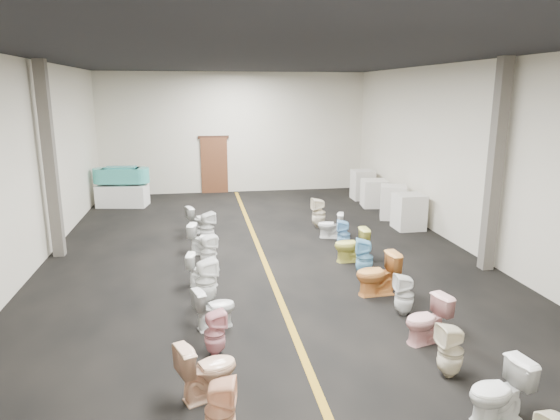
# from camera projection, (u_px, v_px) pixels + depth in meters

# --- Properties ---
(floor) EXTENTS (16.00, 16.00, 0.00)m
(floor) POSITION_uv_depth(u_px,v_px,m) (263.00, 258.00, 11.69)
(floor) COLOR black
(floor) RESTS_ON ground
(ceiling) EXTENTS (16.00, 16.00, 0.00)m
(ceiling) POSITION_uv_depth(u_px,v_px,m) (261.00, 58.00, 10.64)
(ceiling) COLOR black
(ceiling) RESTS_ON ground
(wall_back) EXTENTS (10.00, 0.00, 10.00)m
(wall_back) POSITION_uv_depth(u_px,v_px,m) (235.00, 133.00, 18.84)
(wall_back) COLOR beige
(wall_back) RESTS_ON ground
(wall_front) EXTENTS (10.00, 0.00, 10.00)m
(wall_front) POSITION_uv_depth(u_px,v_px,m) (411.00, 322.00, 3.49)
(wall_front) COLOR beige
(wall_front) RESTS_ON ground
(wall_left) EXTENTS (0.00, 16.00, 16.00)m
(wall_left) POSITION_uv_depth(u_px,v_px,m) (24.00, 168.00, 10.36)
(wall_left) COLOR beige
(wall_left) RESTS_ON ground
(wall_right) EXTENTS (0.00, 16.00, 16.00)m
(wall_right) POSITION_uv_depth(u_px,v_px,m) (469.00, 158.00, 11.96)
(wall_right) COLOR beige
(wall_right) RESTS_ON ground
(aisle_stripe) EXTENTS (0.12, 15.60, 0.01)m
(aisle_stripe) POSITION_uv_depth(u_px,v_px,m) (263.00, 258.00, 11.69)
(aisle_stripe) COLOR #936915
(aisle_stripe) RESTS_ON floor
(back_door) EXTENTS (1.00, 0.10, 2.10)m
(back_door) POSITION_uv_depth(u_px,v_px,m) (214.00, 165.00, 18.93)
(back_door) COLOR #562D19
(back_door) RESTS_ON floor
(door_frame) EXTENTS (1.15, 0.08, 0.10)m
(door_frame) POSITION_uv_depth(u_px,v_px,m) (213.00, 137.00, 18.69)
(door_frame) COLOR #331C11
(door_frame) RESTS_ON back_door
(column_left) EXTENTS (0.25, 0.25, 4.50)m
(column_left) POSITION_uv_depth(u_px,v_px,m) (50.00, 161.00, 11.36)
(column_left) COLOR #59544C
(column_left) RESTS_ON floor
(column_right) EXTENTS (0.25, 0.25, 4.50)m
(column_right) POSITION_uv_depth(u_px,v_px,m) (495.00, 167.00, 10.49)
(column_right) COLOR #59544C
(column_right) RESTS_ON floor
(display_table) EXTENTS (1.74, 1.08, 0.72)m
(display_table) POSITION_uv_depth(u_px,v_px,m) (123.00, 196.00, 16.86)
(display_table) COLOR white
(display_table) RESTS_ON floor
(bathtub) EXTENTS (1.85, 0.79, 0.55)m
(bathtub) POSITION_uv_depth(u_px,v_px,m) (121.00, 175.00, 16.69)
(bathtub) COLOR teal
(bathtub) RESTS_ON display_table
(appliance_crate_a) EXTENTS (0.78, 0.78, 1.00)m
(appliance_crate_a) POSITION_uv_depth(u_px,v_px,m) (409.00, 212.00, 14.05)
(appliance_crate_a) COLOR silver
(appliance_crate_a) RESTS_ON floor
(appliance_crate_b) EXTENTS (0.95, 0.95, 1.02)m
(appliance_crate_b) POSITION_uv_depth(u_px,v_px,m) (393.00, 202.00, 15.18)
(appliance_crate_b) COLOR silver
(appliance_crate_b) RESTS_ON floor
(appliance_crate_c) EXTENTS (0.90, 0.90, 0.91)m
(appliance_crate_c) POSITION_uv_depth(u_px,v_px,m) (374.00, 193.00, 16.76)
(appliance_crate_c) COLOR silver
(appliance_crate_c) RESTS_ON floor
(appliance_crate_d) EXTENTS (0.74, 0.74, 1.04)m
(appliance_crate_d) POSITION_uv_depth(u_px,v_px,m) (363.00, 185.00, 17.91)
(appliance_crate_d) COLOR silver
(appliance_crate_d) RESTS_ON floor
(toilet_left_1) EXTENTS (0.41, 0.40, 0.77)m
(toilet_left_1) POSITION_uv_depth(u_px,v_px,m) (220.00, 411.00, 5.50)
(toilet_left_1) COLOR #FBB88F
(toilet_left_1) RESTS_ON floor
(toilet_left_2) EXTENTS (0.87, 0.69, 0.78)m
(toilet_left_2) POSITION_uv_depth(u_px,v_px,m) (208.00, 369.00, 6.31)
(toilet_left_2) COLOR #E3B18E
(toilet_left_2) RESTS_ON floor
(toilet_left_3) EXTENTS (0.39, 0.39, 0.69)m
(toilet_left_3) POSITION_uv_depth(u_px,v_px,m) (215.00, 333.00, 7.34)
(toilet_left_3) COLOR pink
(toilet_left_3) RESTS_ON floor
(toilet_left_4) EXTENTS (0.77, 0.58, 0.70)m
(toilet_left_4) POSITION_uv_depth(u_px,v_px,m) (215.00, 308.00, 8.19)
(toilet_left_4) COLOR silver
(toilet_left_4) RESTS_ON floor
(toilet_left_5) EXTENTS (0.49, 0.49, 0.85)m
(toilet_left_5) POSITION_uv_depth(u_px,v_px,m) (206.00, 281.00, 9.11)
(toilet_left_5) COLOR white
(toilet_left_5) RESTS_ON floor
(toilet_left_6) EXTENTS (0.71, 0.48, 0.67)m
(toilet_left_6) POSITION_uv_depth(u_px,v_px,m) (204.00, 269.00, 9.99)
(toilet_left_6) COLOR white
(toilet_left_6) RESTS_ON floor
(toilet_left_7) EXTENTS (0.45, 0.44, 0.76)m
(toilet_left_7) POSITION_uv_depth(u_px,v_px,m) (208.00, 252.00, 10.91)
(toilet_left_7) COLOR white
(toilet_left_7) RESTS_ON floor
(toilet_left_8) EXTENTS (0.81, 0.58, 0.74)m
(toilet_left_8) POSITION_uv_depth(u_px,v_px,m) (204.00, 239.00, 11.90)
(toilet_left_8) COLOR white
(toilet_left_8) RESTS_ON floor
(toilet_left_9) EXTENTS (0.48, 0.48, 0.81)m
(toilet_left_9) POSITION_uv_depth(u_px,v_px,m) (207.00, 228.00, 12.76)
(toilet_left_9) COLOR silver
(toilet_left_9) RESTS_ON floor
(toilet_left_10) EXTENTS (0.83, 0.63, 0.75)m
(toilet_left_10) POSITION_uv_depth(u_px,v_px,m) (200.00, 219.00, 13.71)
(toilet_left_10) COLOR silver
(toilet_left_10) RESTS_ON floor
(toilet_right_1) EXTENTS (0.81, 0.54, 0.77)m
(toilet_right_1) POSITION_uv_depth(u_px,v_px,m) (499.00, 392.00, 5.84)
(toilet_right_1) COLOR white
(toilet_right_1) RESTS_ON floor
(toilet_right_2) EXTENTS (0.37, 0.36, 0.77)m
(toilet_right_2) POSITION_uv_depth(u_px,v_px,m) (450.00, 351.00, 6.77)
(toilet_right_2) COLOR #F2E5C6
(toilet_right_2) RESTS_ON floor
(toilet_right_3) EXTENTS (0.81, 0.59, 0.74)m
(toilet_right_3) POSITION_uv_depth(u_px,v_px,m) (427.00, 320.00, 7.71)
(toilet_right_3) COLOR #ECABA9
(toilet_right_3) RESTS_ON floor
(toilet_right_4) EXTENTS (0.36, 0.35, 0.74)m
(toilet_right_4) POSITION_uv_depth(u_px,v_px,m) (404.00, 295.00, 8.66)
(toilet_right_4) COLOR white
(toilet_right_4) RESTS_ON floor
(toilet_right_5) EXTENTS (0.85, 0.52, 0.84)m
(toilet_right_5) POSITION_uv_depth(u_px,v_px,m) (377.00, 274.00, 9.50)
(toilet_right_5) COLOR #DD8B3F
(toilet_right_5) RESTS_ON floor
(toilet_right_6) EXTENTS (0.45, 0.45, 0.81)m
(toilet_right_6) POSITION_uv_depth(u_px,v_px,m) (364.00, 257.00, 10.49)
(toilet_right_6) COLOR #78C0E7
(toilet_right_6) RESTS_ON floor
(toilet_right_7) EXTENTS (0.78, 0.46, 0.78)m
(toilet_right_7) POSITION_uv_depth(u_px,v_px,m) (351.00, 245.00, 11.36)
(toilet_right_7) COLOR #D4CC54
(toilet_right_7) RESTS_ON floor
(toilet_right_8) EXTENTS (0.40, 0.39, 0.73)m
(toilet_right_8) POSITION_uv_depth(u_px,v_px,m) (344.00, 234.00, 12.30)
(toilet_right_8) COLOR #7DB9E9
(toilet_right_8) RESTS_ON floor
(toilet_right_9) EXTENTS (0.75, 0.56, 0.68)m
(toilet_right_9) POSITION_uv_depth(u_px,v_px,m) (331.00, 225.00, 13.21)
(toilet_right_9) COLOR white
(toilet_right_9) RESTS_ON floor
(toilet_right_10) EXTENTS (0.41, 0.41, 0.86)m
(toilet_right_10) POSITION_uv_depth(u_px,v_px,m) (319.00, 213.00, 14.18)
(toilet_right_10) COLOR #F6EACD
(toilet_right_10) RESTS_ON floor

